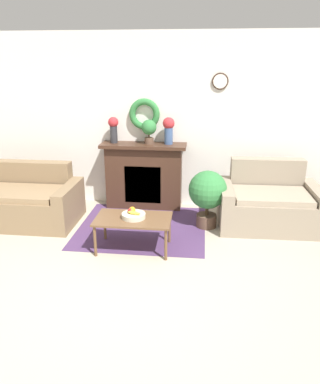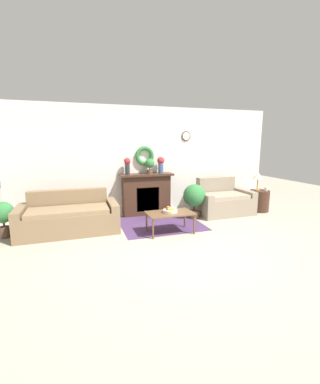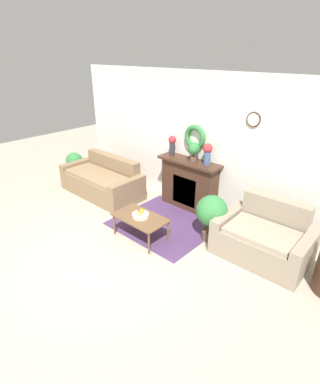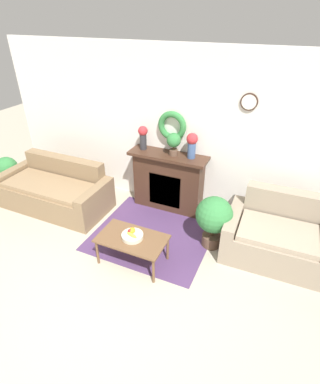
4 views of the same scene
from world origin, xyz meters
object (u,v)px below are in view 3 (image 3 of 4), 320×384
at_px(vase_on_mantel_right, 207,152).
at_px(couch_left, 103,181).
at_px(potted_plant_floor_by_couch, 75,163).
at_px(potted_plant_on_mantel, 194,150).
at_px(vase_on_mantel_left, 172,144).
at_px(loveseat_right, 264,238).
at_px(fireplace, 189,184).
at_px(coffee_table, 140,219).
at_px(potted_plant_floor_by_loveseat, 212,213).
at_px(fruit_bowl, 141,215).

bearing_deg(vase_on_mantel_right, couch_left, -160.50).
bearing_deg(couch_left, potted_plant_floor_by_couch, 177.19).
height_order(vase_on_mantel_right, potted_plant_floor_by_couch, vase_on_mantel_right).
bearing_deg(potted_plant_on_mantel, potted_plant_floor_by_couch, -167.14).
relative_size(vase_on_mantel_left, potted_plant_on_mantel, 1.08).
relative_size(loveseat_right, potted_plant_floor_by_couch, 2.02).
bearing_deg(fireplace, loveseat_right, -15.11).
relative_size(loveseat_right, coffee_table, 1.52).
height_order(couch_left, potted_plant_on_mantel, potted_plant_on_mantel).
height_order(vase_on_mantel_left, potted_plant_floor_by_loveseat, vase_on_mantel_left).
bearing_deg(vase_on_mantel_left, loveseat_right, -12.33).
xyz_separation_m(loveseat_right, vase_on_mantel_left, (-2.37, 0.52, 0.97)).
height_order(fruit_bowl, vase_on_mantel_right, vase_on_mantel_right).
height_order(fireplace, couch_left, fireplace).
xyz_separation_m(couch_left, vase_on_mantel_right, (2.25, 0.80, 0.98)).
bearing_deg(loveseat_right, potted_plant_on_mantel, 163.44).
xyz_separation_m(vase_on_mantel_right, potted_plant_floor_by_loveseat, (0.62, -0.70, -0.77)).
bearing_deg(vase_on_mantel_left, coffee_table, -69.36).
distance_m(fireplace, vase_on_mantel_right, 0.85).
distance_m(couch_left, fruit_bowl, 2.08).
bearing_deg(potted_plant_on_mantel, fruit_bowl, -89.85).
relative_size(fireplace, fruit_bowl, 4.51).
height_order(potted_plant_on_mantel, potted_plant_floor_by_couch, potted_plant_on_mantel).
height_order(potted_plant_on_mantel, potted_plant_floor_by_loveseat, potted_plant_on_mantel).
bearing_deg(vase_on_mantel_right, coffee_table, -101.20).
xyz_separation_m(fruit_bowl, vase_on_mantel_left, (-0.56, 1.49, 0.82)).
relative_size(loveseat_right, potted_plant_floor_by_loveseat, 1.72).
bearing_deg(potted_plant_floor_by_couch, coffee_table, -13.58).
bearing_deg(fireplace, vase_on_mantel_left, 179.32).
bearing_deg(coffee_table, fruit_bowl, 87.88).
xyz_separation_m(fruit_bowl, vase_on_mantel_right, (0.30, 1.49, 0.82)).
distance_m(coffee_table, fruit_bowl, 0.08).
bearing_deg(loveseat_right, potted_plant_floor_by_couch, -178.60).
xyz_separation_m(fireplace, vase_on_mantel_right, (0.39, 0.01, 0.76)).
relative_size(fireplace, potted_plant_on_mantel, 3.57).
bearing_deg(couch_left, vase_on_mantel_left, 29.80).
xyz_separation_m(couch_left, vase_on_mantel_left, (1.39, 0.80, 0.98)).
bearing_deg(couch_left, loveseat_right, 4.20).
height_order(vase_on_mantel_right, potted_plant_floor_by_loveseat, vase_on_mantel_right).
relative_size(fruit_bowl, vase_on_mantel_right, 0.72).
distance_m(fruit_bowl, potted_plant_floor_by_couch, 3.24).
distance_m(vase_on_mantel_left, potted_plant_floor_by_couch, 2.81).
bearing_deg(loveseat_right, fireplace, 163.73).
xyz_separation_m(loveseat_right, fruit_bowl, (-1.80, -0.97, 0.15)).
bearing_deg(loveseat_right, vase_on_mantel_left, 166.51).
height_order(coffee_table, vase_on_mantel_right, vase_on_mantel_right).
height_order(fruit_bowl, potted_plant_floor_by_couch, potted_plant_floor_by_couch).
relative_size(fireplace, potted_plant_floor_by_loveseat, 1.61).
relative_size(loveseat_right, fruit_bowl, 4.83).
xyz_separation_m(loveseat_right, potted_plant_floor_by_couch, (-4.95, -0.22, 0.13)).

